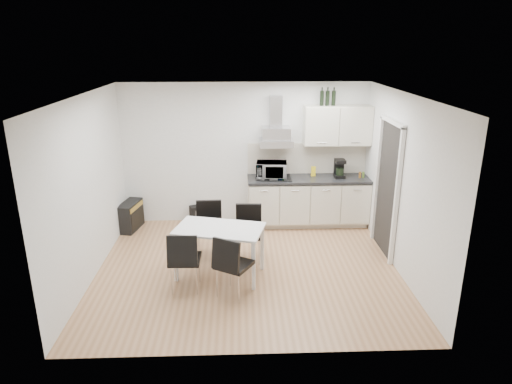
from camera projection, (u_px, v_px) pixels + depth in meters
ground at (248, 268)px, 6.93m from camera, size 4.50×4.50×0.00m
wall_back at (245, 154)px, 8.42m from camera, size 4.50×0.10×2.60m
wall_front at (251, 247)px, 4.62m from camera, size 4.50×0.10×2.60m
wall_left at (88, 189)px, 6.44m from camera, size 0.10×4.00×2.60m
wall_right at (402, 185)px, 6.60m from camera, size 0.10×4.00×2.60m
ceiling at (247, 95)px, 6.11m from camera, size 4.50×4.50×0.00m
doorway at (386, 190)px, 7.20m from camera, size 0.08×1.04×2.10m
kitchenette at (310, 182)px, 8.36m from camera, size 2.22×0.64×2.52m
dining_table at (219, 234)px, 6.54m from camera, size 1.37×0.99×0.75m
chair_far_left at (209, 230)px, 7.21m from camera, size 0.46×0.52×0.88m
chair_far_right at (248, 234)px, 7.05m from camera, size 0.47×0.52×0.88m
chair_near_left at (185, 260)px, 6.23m from camera, size 0.45×0.51×0.88m
chair_near_right at (234, 265)px, 6.08m from camera, size 0.63×0.65×0.88m
guitar_amp at (131, 216)px, 8.30m from camera, size 0.38×0.65×0.51m
floor_speaker at (196, 214)px, 8.65m from camera, size 0.25×0.23×0.32m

